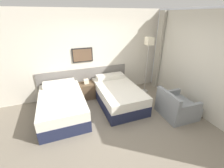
% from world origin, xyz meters
% --- Properties ---
extents(ground_plane, '(16.00, 16.00, 0.00)m').
position_xyz_m(ground_plane, '(0.00, 0.00, 0.00)').
color(ground_plane, slate).
extents(wall_headboard, '(10.00, 0.10, 2.70)m').
position_xyz_m(wall_headboard, '(-0.04, 2.02, 1.29)').
color(wall_headboard, beige).
rests_on(wall_headboard, ground_plane).
extents(wall_window, '(0.21, 4.49, 2.70)m').
position_xyz_m(wall_window, '(2.16, -0.15, 1.34)').
color(wall_window, white).
rests_on(wall_window, ground_plane).
extents(bed_near_door, '(1.15, 1.90, 0.70)m').
position_xyz_m(bed_near_door, '(-1.37, 1.01, 0.29)').
color(bed_near_door, '#1E233D').
rests_on(bed_near_door, ground_plane).
extents(bed_near_window, '(1.15, 1.90, 0.70)m').
position_xyz_m(bed_near_window, '(0.27, 1.01, 0.29)').
color(bed_near_window, '#1E233D').
rests_on(bed_near_window, ground_plane).
extents(nightstand, '(0.48, 0.44, 0.65)m').
position_xyz_m(nightstand, '(-0.55, 1.69, 0.26)').
color(nightstand, brown).
rests_on(nightstand, ground_plane).
extents(floor_lamp, '(0.24, 0.24, 1.89)m').
position_xyz_m(floor_lamp, '(1.49, 1.42, 1.56)').
color(floor_lamp, '#9E9993').
rests_on(floor_lamp, ground_plane).
extents(armchair, '(0.85, 0.90, 0.75)m').
position_xyz_m(armchair, '(1.50, -0.12, 0.25)').
color(armchair, gray).
rests_on(armchair, ground_plane).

